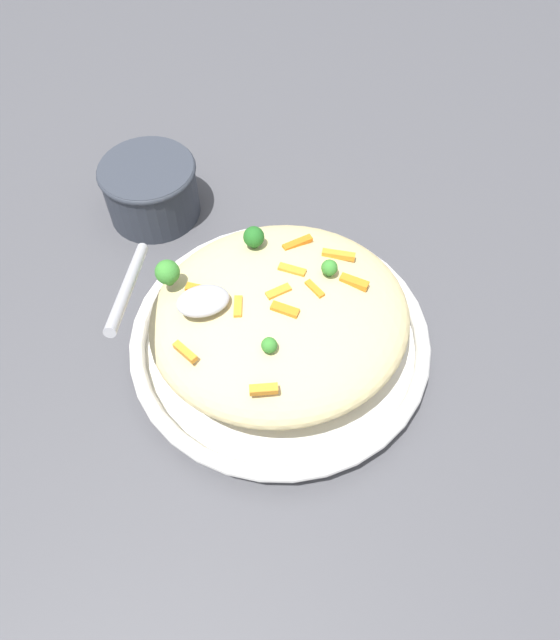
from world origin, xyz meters
The scene contains 20 objects.
ground_plane centered at (0.00, 0.00, 0.00)m, with size 2.40×2.40×0.00m, color #4C4C51.
serving_bowl centered at (0.00, 0.00, 0.02)m, with size 0.35×0.35×0.04m.
pasta_mound centered at (0.00, 0.00, 0.07)m, with size 0.29×0.27×0.07m, color #DBC689.
carrot_piece_0 centered at (0.00, 0.01, 0.11)m, with size 0.03×0.01×0.01m, color orange.
carrot_piece_1 centered at (-0.11, -0.04, 0.10)m, with size 0.03×0.01×0.01m, color orange.
carrot_piece_2 centered at (0.04, 0.00, 0.11)m, with size 0.03×0.01×0.01m, color orange.
carrot_piece_3 centered at (0.00, -0.02, 0.11)m, with size 0.03×0.01×0.01m, color orange.
carrot_piece_4 centered at (0.02, 0.03, 0.11)m, with size 0.03×0.01×0.01m, color orange.
carrot_piece_5 centered at (-0.08, 0.04, 0.10)m, with size 0.03×0.01×0.01m, color orange.
carrot_piece_6 centered at (0.08, 0.00, 0.10)m, with size 0.03×0.01×0.01m, color orange.
carrot_piece_7 centered at (-0.05, 0.00, 0.11)m, with size 0.03×0.01×0.01m, color orange.
carrot_piece_8 centered at (0.08, 0.04, 0.10)m, with size 0.04×0.01×0.01m, color orange.
carrot_piece_9 centered at (-0.04, -0.10, 0.10)m, with size 0.03×0.01×0.01m, color orange.
carrot_piece_10 centered at (0.04, 0.07, 0.10)m, with size 0.04×0.01×0.01m, color orange.
broccoli_floret_0 centered at (-0.03, -0.06, 0.11)m, with size 0.02×0.02×0.02m.
broccoli_floret_1 centered at (-0.11, 0.06, 0.12)m, with size 0.03×0.03×0.03m.
broccoli_floret_2 centered at (0.06, 0.02, 0.12)m, with size 0.02×0.02×0.02m.
broccoli_floret_3 centered at (-0.01, 0.08, 0.11)m, with size 0.02×0.02×0.03m.
serving_spoon centered at (-0.10, 0.02, 0.12)m, with size 0.12×0.15×0.06m.
companion_bowl centered at (-0.11, 0.27, 0.05)m, with size 0.13×0.13×0.08m.
Camera 1 is at (-0.10, -0.36, 0.60)m, focal length 33.16 mm.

